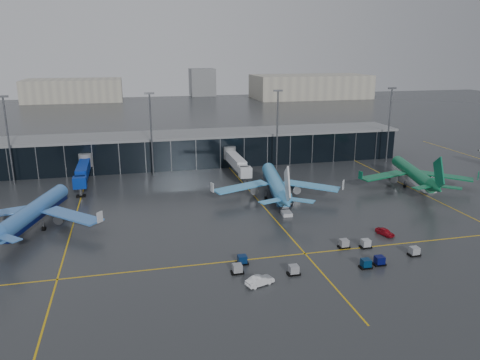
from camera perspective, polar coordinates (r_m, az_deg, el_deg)
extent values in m
plane|color=#282B2D|center=(102.21, -0.38, -6.09)|extent=(600.00, 600.00, 0.00)
cube|color=black|center=(159.36, -5.44, 3.72)|extent=(140.00, 16.00, 10.00)
cube|color=slate|center=(158.35, -5.49, 5.60)|extent=(142.00, 17.00, 0.80)
cylinder|color=#595B60|center=(150.20, -18.31, 2.32)|extent=(4.00, 4.00, 4.00)
cube|color=navy|center=(137.31, -18.70, 0.73)|extent=(3.00, 24.00, 3.00)
cylinder|color=#595B60|center=(130.93, -18.84, -1.41)|extent=(1.00, 1.00, 2.60)
cylinder|color=#595B60|center=(152.83, -1.27, 3.35)|extent=(4.00, 4.00, 4.00)
cube|color=silver|center=(140.19, -0.10, 1.87)|extent=(3.00, 24.00, 3.00)
cylinder|color=#595B60|center=(133.94, 0.64, -0.16)|extent=(1.00, 1.00, 2.60)
cylinder|color=#595B60|center=(148.56, -26.36, 4.22)|extent=(0.50, 0.50, 25.00)
cube|color=#595B60|center=(146.91, -26.97, 9.06)|extent=(3.00, 0.40, 0.60)
cylinder|color=#595B60|center=(144.84, -10.74, 5.33)|extent=(0.50, 0.50, 25.00)
cube|color=#595B60|center=(143.15, -11.01, 10.33)|extent=(3.00, 0.40, 0.60)
cylinder|color=#595B60|center=(151.95, 4.56, 6.03)|extent=(0.50, 0.50, 25.00)
cube|color=#595B60|center=(150.34, 4.67, 10.81)|extent=(3.00, 0.40, 0.60)
cylinder|color=#595B60|center=(168.52, 17.70, 6.30)|extent=(0.50, 0.50, 25.00)
cube|color=#595B60|center=(167.07, 18.07, 10.59)|extent=(3.00, 0.40, 0.60)
cube|color=#B2AD99|center=(380.84, 8.57, 11.21)|extent=(90.00, 42.00, 18.00)
cube|color=#B2AD99|center=(375.63, -19.62, 10.28)|extent=(70.00, 38.00, 16.00)
cube|color=#B2AD99|center=(398.12, -4.63, 11.81)|extent=(20.00, 20.00, 22.00)
cube|color=gold|center=(119.46, -19.28, -3.72)|extent=(0.30, 120.00, 0.02)
cube|color=gold|center=(122.76, 2.06, -2.30)|extent=(0.30, 120.00, 0.02)
cube|color=gold|center=(141.13, 19.96, -0.85)|extent=(0.30, 120.00, 0.02)
cube|color=gold|center=(91.79, 7.94, -8.88)|extent=(220.00, 0.30, 0.02)
cube|color=black|center=(95.69, 12.54, -7.95)|extent=(2.20, 1.50, 0.36)
cube|color=gray|center=(95.38, 12.56, -7.52)|extent=(1.60, 1.50, 1.50)
cube|color=black|center=(90.09, 16.60, -9.79)|extent=(2.20, 1.50, 0.36)
cube|color=#050942|center=(89.77, 16.64, -9.35)|extent=(1.60, 1.50, 1.50)
cube|color=black|center=(96.69, 15.05, -7.87)|extent=(2.20, 1.50, 0.36)
cube|color=#9C9FA5|center=(96.39, 15.08, -7.45)|extent=(1.60, 1.50, 1.50)
cube|color=black|center=(96.04, 20.44, -8.51)|extent=(2.20, 1.50, 0.36)
cube|color=gray|center=(95.74, 20.49, -8.09)|extent=(1.60, 1.50, 1.50)
cube|color=black|center=(86.76, 0.27, -10.11)|extent=(2.20, 1.50, 0.36)
cube|color=#051C47|center=(86.43, 0.27, -9.65)|extent=(1.60, 1.50, 1.50)
cube|color=black|center=(83.66, 6.55, -11.26)|extent=(2.20, 1.50, 0.36)
cube|color=gray|center=(83.31, 6.56, -10.78)|extent=(1.60, 1.50, 1.50)
cube|color=black|center=(83.52, -0.32, -11.19)|extent=(2.20, 1.50, 0.36)
cube|color=gray|center=(83.18, -0.33, -10.72)|extent=(1.60, 1.50, 1.50)
cube|color=black|center=(88.32, 15.06, -10.20)|extent=(2.20, 1.50, 0.36)
cube|color=#052244|center=(87.99, 15.10, -9.75)|extent=(1.60, 1.50, 1.50)
cube|color=silver|center=(111.39, 5.69, -4.07)|extent=(2.46, 3.37, 0.80)
cube|color=silver|center=(110.76, 5.72, -3.15)|extent=(1.83, 2.95, 2.29)
imported|color=maroon|center=(103.76, 17.25, -6.06)|extent=(3.00, 4.65, 1.47)
imported|color=silver|center=(79.56, 2.44, -12.14)|extent=(5.30, 3.36, 1.65)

